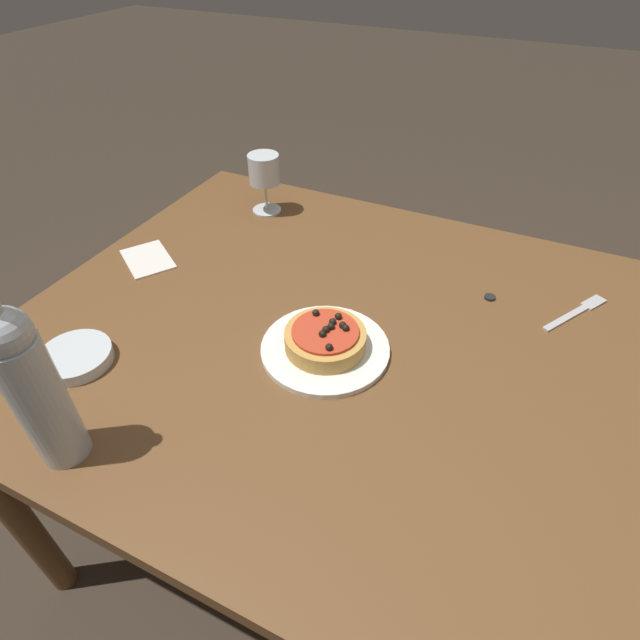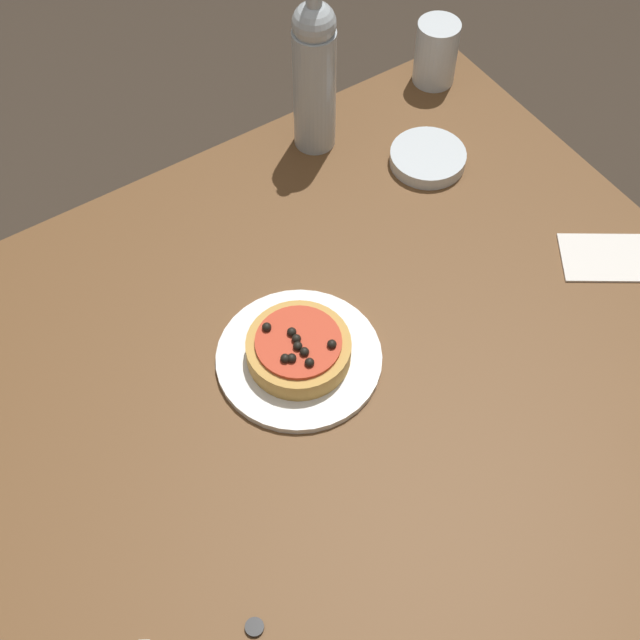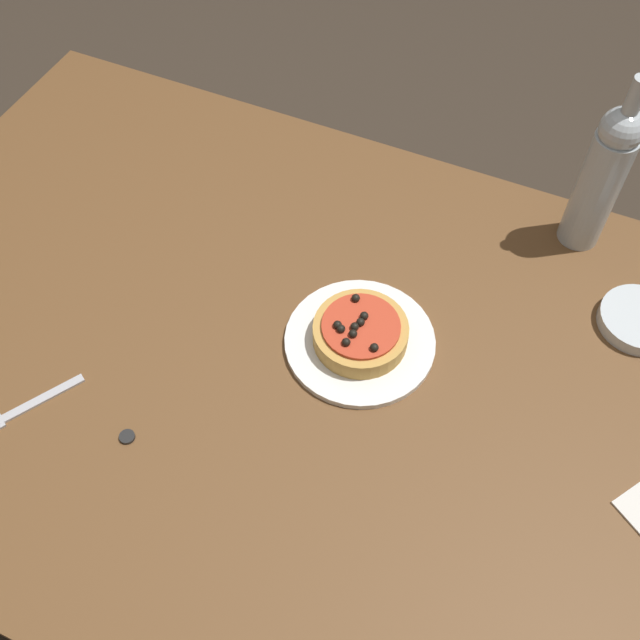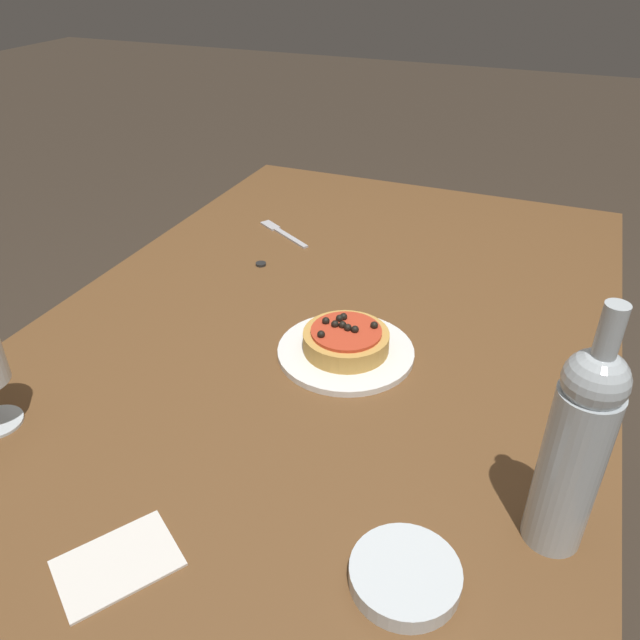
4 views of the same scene
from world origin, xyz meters
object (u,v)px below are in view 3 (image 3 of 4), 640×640
at_px(dining_table, 274,374).
at_px(dinner_plate, 360,341).
at_px(bottle_cap, 127,437).
at_px(pizza, 360,332).
at_px(fork, 18,411).
at_px(side_bowl, 639,320).
at_px(wine_bottle, 603,175).

xyz_separation_m(dining_table, dinner_plate, (0.13, 0.07, 0.08)).
bearing_deg(bottle_cap, pizza, 49.75).
height_order(pizza, bottle_cap, pizza).
bearing_deg(fork, side_bowl, 155.12).
height_order(dinner_plate, side_bowl, side_bowl).
bearing_deg(dining_table, wine_bottle, 48.54).
height_order(dinner_plate, bottle_cap, dinner_plate).
height_order(dining_table, pizza, pizza).
relative_size(side_bowl, fork, 0.78).
distance_m(dining_table, dinner_plate, 0.17).
bearing_deg(dinner_plate, wine_bottle, 54.27).
xyz_separation_m(dinner_plate, side_bowl, (0.41, 0.23, 0.01)).
xyz_separation_m(wine_bottle, fork, (-0.71, -0.72, -0.15)).
xyz_separation_m(pizza, bottle_cap, (-0.26, -0.30, -0.03)).
height_order(dinner_plate, wine_bottle, wine_bottle).
xyz_separation_m(dinner_plate, fork, (-0.44, -0.34, -0.00)).
distance_m(pizza, wine_bottle, 0.49).
xyz_separation_m(dining_table, side_bowl, (0.54, 0.30, 0.09)).
height_order(side_bowl, fork, side_bowl).
height_order(wine_bottle, bottle_cap, wine_bottle).
bearing_deg(wine_bottle, side_bowl, -48.49).
bearing_deg(dining_table, fork, -139.53).
distance_m(fork, bottle_cap, 0.18).
relative_size(dining_table, pizza, 9.98).
bearing_deg(bottle_cap, dinner_plate, 49.75).
distance_m(pizza, fork, 0.55).
distance_m(dinner_plate, bottle_cap, 0.40).
distance_m(side_bowl, bottle_cap, 0.85).
bearing_deg(bottle_cap, wine_bottle, 52.20).
height_order(dining_table, side_bowl, side_bowl).
bearing_deg(dinner_plate, bottle_cap, -130.25).
distance_m(wine_bottle, side_bowl, 0.25).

